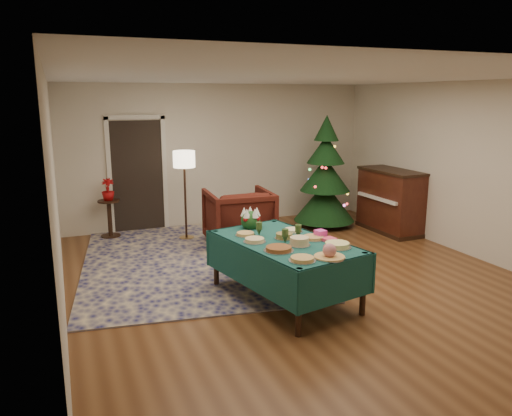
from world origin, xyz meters
name	(u,v)px	position (x,y,z in m)	size (l,w,h in m)	color
room_shell	(302,183)	(0.00, 0.00, 1.35)	(7.00, 7.00, 7.00)	#593319
doorway	(137,173)	(-1.60, 3.48, 1.10)	(1.08, 0.04, 2.16)	black
rug	(192,260)	(-1.15, 1.40, 0.01)	(3.20, 4.20, 0.02)	#161854
buffet_table	(285,253)	(-0.47, -0.49, 0.60)	(1.50, 2.12, 0.75)	black
platter_0	(302,259)	(-0.62, -1.24, 0.77)	(0.29, 0.29, 0.05)	silver
platter_1	(329,252)	(-0.30, -1.26, 0.81)	(0.35, 0.35, 0.16)	silver
platter_2	(337,245)	(-0.02, -0.96, 0.78)	(0.33, 0.33, 0.06)	silver
platter_3	(279,249)	(-0.70, -0.83, 0.77)	(0.34, 0.34, 0.05)	silver
platter_4	(299,242)	(-0.39, -0.72, 0.80)	(0.26, 0.26, 0.10)	silver
platter_5	(313,238)	(-0.11, -0.55, 0.77)	(0.29, 0.29, 0.04)	silver
platter_6	(255,240)	(-0.83, -0.40, 0.77)	(0.27, 0.27, 0.05)	silver
platter_7	(284,236)	(-0.43, -0.40, 0.78)	(0.24, 0.24, 0.07)	silver
platter_8	(293,230)	(-0.19, -0.14, 0.77)	(0.25, 0.25, 0.04)	silver
platter_9	(245,234)	(-0.83, -0.08, 0.77)	(0.26, 0.26, 0.04)	silver
goblet_0	(259,229)	(-0.67, -0.15, 0.84)	(0.08, 0.08, 0.17)	#2D471E
goblet_1	(298,231)	(-0.27, -0.44, 0.84)	(0.08, 0.08, 0.17)	#2D471E
goblet_2	(285,236)	(-0.50, -0.57, 0.84)	(0.08, 0.08, 0.17)	#2D471E
napkin_stack	(329,240)	(0.03, -0.69, 0.77)	(0.15, 0.15, 0.04)	#E33F5F
gift_box	(320,234)	(0.00, -0.53, 0.80)	(0.12, 0.12, 0.10)	#EE42B6
centerpiece	(251,218)	(-0.63, 0.24, 0.88)	(0.27, 0.27, 0.31)	#1E4C1E
armchair	(239,215)	(-0.21, 1.86, 0.53)	(1.03, 0.97, 1.06)	#45160E
floor_lamp	(184,165)	(-0.93, 2.62, 1.32)	(0.38, 0.38, 1.55)	#A57F3F
side_table	(110,219)	(-2.17, 3.20, 0.33)	(0.38, 0.38, 0.68)	black
potted_plant	(108,194)	(-2.17, 3.20, 0.78)	(0.22, 0.39, 0.22)	#AA0C0E
christmas_tree	(325,177)	(1.79, 2.52, 0.96)	(1.52, 1.52, 2.13)	black
piano	(390,202)	(2.70, 1.70, 0.57)	(0.66, 1.36, 1.16)	black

